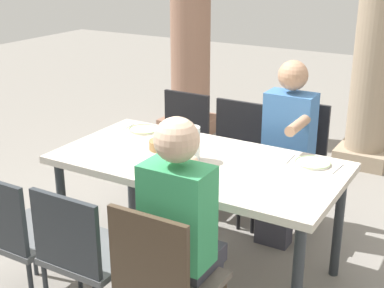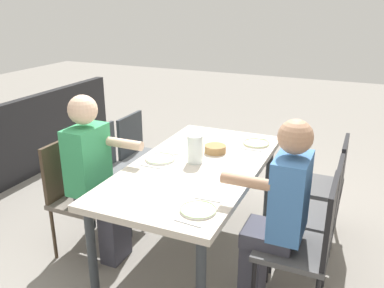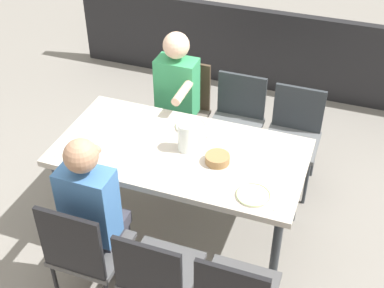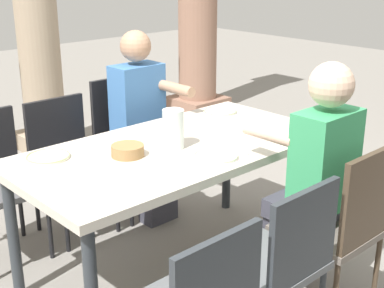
{
  "view_description": "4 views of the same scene",
  "coord_description": "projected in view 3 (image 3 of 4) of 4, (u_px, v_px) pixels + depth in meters",
  "views": [
    {
      "loc": [
        1.55,
        -2.72,
        2.02
      ],
      "look_at": [
        0.01,
        -0.1,
        0.91
      ],
      "focal_mm": 50.84,
      "sensor_mm": 36.0,
      "label": 1
    },
    {
      "loc": [
        2.56,
        1.09,
        1.94
      ],
      "look_at": [
        -0.13,
        -0.09,
        0.88
      ],
      "focal_mm": 37.92,
      "sensor_mm": 36.0,
      "label": 2
    },
    {
      "loc": [
        -1.08,
        2.73,
        3.04
      ],
      "look_at": [
        -0.06,
        -0.08,
        0.78
      ],
      "focal_mm": 48.79,
      "sensor_mm": 36.0,
      "label": 3
    },
    {
      "loc": [
        -1.84,
        -2.13,
        1.77
      ],
      "look_at": [
        0.06,
        -0.07,
        0.78
      ],
      "focal_mm": 51.02,
      "sensor_mm": 36.0,
      "label": 4
    }
  ],
  "objects": [
    {
      "name": "fork_1",
      "position": [
        209.0,
        131.0,
        3.89
      ],
      "size": [
        0.02,
        0.17,
        0.01
      ],
      "primitive_type": "cube",
      "rotation": [
        0.0,
        0.0,
        0.05
      ],
      "color": "silver",
      "rests_on": "dining_table"
    },
    {
      "name": "spoon_1",
      "position": [
        172.0,
        123.0,
        3.97
      ],
      "size": [
        0.02,
        0.17,
        0.01
      ],
      "primitive_type": "cube",
      "rotation": [
        0.0,
        0.0,
        0.0
      ],
      "color": "silver",
      "rests_on": "dining_table"
    },
    {
      "name": "ground_plane",
      "position": [
        181.0,
        226.0,
        4.17
      ],
      "size": [
        16.0,
        16.0,
        0.0
      ],
      "primitive_type": "plane",
      "color": "gray"
    },
    {
      "name": "plate_1",
      "position": [
        190.0,
        126.0,
        3.93
      ],
      "size": [
        0.23,
        0.23,
        0.02
      ],
      "color": "white",
      "rests_on": "dining_table"
    },
    {
      "name": "diner_man_white",
      "position": [
        95.0,
        211.0,
        3.33
      ],
      "size": [
        0.35,
        0.49,
        1.3
      ],
      "color": "#3F3F4C",
      "rests_on": "ground"
    },
    {
      "name": "chair_west_south",
      "position": [
        294.0,
        132.0,
        4.34
      ],
      "size": [
        0.44,
        0.44,
        0.86
      ],
      "color": "#5B5E61",
      "rests_on": "ground"
    },
    {
      "name": "chair_mid_south",
      "position": [
        237.0,
        119.0,
        4.47
      ],
      "size": [
        0.44,
        0.44,
        0.89
      ],
      "color": "#5B5E61",
      "rests_on": "ground"
    },
    {
      "name": "plate_0",
      "position": [
        253.0,
        195.0,
        3.32
      ],
      "size": [
        0.22,
        0.22,
        0.02
      ],
      "color": "silver",
      "rests_on": "dining_table"
    },
    {
      "name": "fork_2",
      "position": [
        100.0,
        159.0,
        3.63
      ],
      "size": [
        0.02,
        0.17,
        0.01
      ],
      "primitive_type": "cube",
      "rotation": [
        0.0,
        0.0,
        0.04
      ],
      "color": "silver",
      "rests_on": "dining_table"
    },
    {
      "name": "chair_east_north",
      "position": [
        84.0,
        250.0,
        3.28
      ],
      "size": [
        0.44,
        0.44,
        0.94
      ],
      "color": "#4F4F50",
      "rests_on": "ground"
    },
    {
      "name": "chair_east_south",
      "position": [
        183.0,
        108.0,
        4.6
      ],
      "size": [
        0.44,
        0.44,
        0.92
      ],
      "color": "#6A6158",
      "rests_on": "ground"
    },
    {
      "name": "water_pitcher",
      "position": [
        186.0,
        138.0,
        3.66
      ],
      "size": [
        0.12,
        0.12,
        0.21
      ],
      "color": "white",
      "rests_on": "dining_table"
    },
    {
      "name": "bread_basket",
      "position": [
        217.0,
        159.0,
        3.58
      ],
      "size": [
        0.17,
        0.17,
        0.06
      ],
      "primitive_type": "cylinder",
      "color": "#9E7547",
      "rests_on": "dining_table"
    },
    {
      "name": "dining_table",
      "position": [
        180.0,
        158.0,
        3.75
      ],
      "size": [
        1.78,
        0.91,
        0.77
      ],
      "color": "beige",
      "rests_on": "ground"
    },
    {
      "name": "patio_railing",
      "position": [
        258.0,
        49.0,
        5.67
      ],
      "size": [
        4.18,
        0.1,
        0.9
      ],
      "primitive_type": "cube",
      "color": "black",
      "rests_on": "ground"
    },
    {
      "name": "chair_mid_north",
      "position": [
        157.0,
        273.0,
        3.16
      ],
      "size": [
        0.44,
        0.44,
        0.88
      ],
      "color": "#4F4F50",
      "rests_on": "ground"
    },
    {
      "name": "spoon_0",
      "position": [
        231.0,
        190.0,
        3.36
      ],
      "size": [
        0.02,
        0.17,
        0.01
      ],
      "primitive_type": "cube",
      "rotation": [
        0.0,
        0.0,
        -0.0
      ],
      "color": "silver",
      "rests_on": "dining_table"
    },
    {
      "name": "fork_0",
      "position": [
        276.0,
        201.0,
        3.28
      ],
      "size": [
        0.03,
        0.17,
        0.01
      ],
      "primitive_type": "cube",
      "rotation": [
        0.0,
        0.0,
        0.08
      ],
      "color": "silver",
      "rests_on": "dining_table"
    },
    {
      "name": "diner_woman_green",
      "position": [
        175.0,
        102.0,
        4.35
      ],
      "size": [
        0.35,
        0.5,
        1.3
      ],
      "color": "#3F3F4C",
      "rests_on": "ground"
    },
    {
      "name": "spoon_2",
      "position": [
        62.0,
        150.0,
        3.71
      ],
      "size": [
        0.03,
        0.17,
        0.01
      ],
      "primitive_type": "cube",
      "rotation": [
        0.0,
        0.0,
        -0.09
      ],
      "color": "silver",
      "rests_on": "dining_table"
    },
    {
      "name": "plate_2",
      "position": [
        81.0,
        153.0,
        3.66
      ],
      "size": [
        0.22,
        0.22,
        0.02
      ],
      "color": "white",
      "rests_on": "dining_table"
    }
  ]
}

